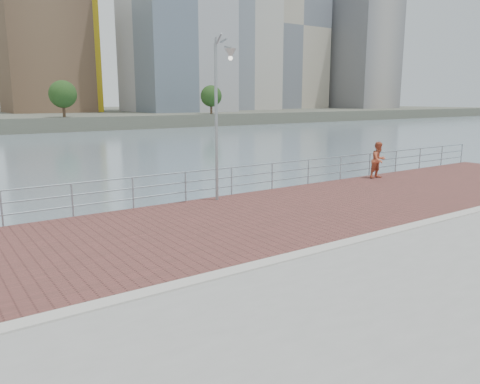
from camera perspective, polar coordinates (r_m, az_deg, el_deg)
water at (r=12.18m, az=5.64°, el=-17.00°), size 400.00×400.00×0.00m
brick_lane at (r=14.15m, az=-3.72°, el=-4.08°), size 40.00×6.80×0.02m
curb at (r=11.35m, az=5.84°, el=-7.94°), size 40.00×0.40×0.06m
guardrail at (r=16.93m, az=-9.73°, el=0.72°), size 39.06×0.06×1.13m
street_lamp at (r=16.85m, az=-2.18°, el=12.31°), size 0.42×1.21×5.70m
bystander at (r=23.19m, az=16.54°, el=3.75°), size 0.86×0.68×1.73m
skyline at (r=120.39m, az=-17.07°, el=20.58°), size 233.00×41.00×61.37m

